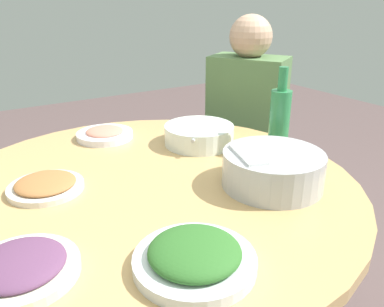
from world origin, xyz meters
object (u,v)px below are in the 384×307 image
(green_bottle, at_px, (279,120))
(stool_for_diner_left, at_px, (241,211))
(dish_greens, at_px, (195,256))
(round_dining_table, at_px, (151,226))
(rice_bowl, at_px, (273,168))
(soup_bowl, at_px, (199,135))
(dish_tofu_braise, at_px, (46,185))
(diner_left, at_px, (247,113))
(dish_shrimp, at_px, (105,134))
(dish_eggplant, at_px, (21,267))

(green_bottle, xyz_separation_m, stool_for_diner_left, (0.48, -0.26, -0.67))
(dish_greens, height_order, stool_for_diner_left, dish_greens)
(dish_greens, distance_m, green_bottle, 0.67)
(round_dining_table, distance_m, rice_bowl, 0.40)
(rice_bowl, relative_size, dish_greens, 1.14)
(round_dining_table, bearing_deg, dish_greens, 166.97)
(soup_bowl, height_order, green_bottle, green_bottle)
(dish_tofu_braise, distance_m, green_bottle, 0.75)
(green_bottle, height_order, stool_for_diner_left, green_bottle)
(round_dining_table, xyz_separation_m, diner_left, (0.44, -0.73, 0.13))
(round_dining_table, relative_size, green_bottle, 4.14)
(rice_bowl, xyz_separation_m, diner_left, (0.65, -0.45, -0.07))
(round_dining_table, height_order, dish_shrimp, dish_shrimp)
(stool_for_diner_left, height_order, diner_left, diner_left)
(rice_bowl, relative_size, soup_bowl, 1.14)
(round_dining_table, relative_size, dish_greens, 4.91)
(stool_for_diner_left, bearing_deg, dish_shrimp, 91.69)
(dish_shrimp, bearing_deg, green_bottle, -135.77)
(soup_bowl, distance_m, green_bottle, 0.29)
(dish_shrimp, height_order, diner_left, diner_left)
(round_dining_table, bearing_deg, soup_bowl, -58.09)
(round_dining_table, relative_size, stool_for_diner_left, 2.82)
(soup_bowl, xyz_separation_m, dish_eggplant, (-0.42, 0.68, -0.01))
(dish_greens, bearing_deg, stool_for_diner_left, -44.66)
(green_bottle, relative_size, diner_left, 0.38)
(stool_for_diner_left, relative_size, diner_left, 0.56)
(round_dining_table, xyz_separation_m, green_bottle, (-0.03, -0.47, 0.27))
(dish_greens, xyz_separation_m, green_bottle, (0.36, -0.56, 0.09))
(rice_bowl, bearing_deg, dish_shrimp, 22.52)
(soup_bowl, xyz_separation_m, dish_greens, (-0.57, 0.38, -0.01))
(green_bottle, bearing_deg, soup_bowl, 39.33)
(round_dining_table, distance_m, dish_eggplant, 0.48)
(green_bottle, bearing_deg, stool_for_diner_left, -28.92)
(rice_bowl, relative_size, stool_for_diner_left, 0.66)
(round_dining_table, height_order, green_bottle, green_bottle)
(dish_tofu_braise, relative_size, green_bottle, 0.70)
(dish_greens, distance_m, dish_shrimp, 0.82)
(dish_eggplant, height_order, dish_shrimp, dish_eggplant)
(dish_tofu_braise, xyz_separation_m, dish_eggplant, (-0.34, 0.12, 0.00))
(dish_tofu_braise, xyz_separation_m, dish_shrimp, (0.32, -0.29, 0.00))
(soup_bowl, height_order, dish_tofu_braise, soup_bowl)
(round_dining_table, height_order, diner_left, diner_left)
(rice_bowl, distance_m, dish_eggplant, 0.67)
(soup_bowl, height_order, dish_greens, soup_bowl)
(dish_tofu_braise, relative_size, dish_shrimp, 0.98)
(soup_bowl, relative_size, diner_left, 0.33)
(stool_for_diner_left, distance_m, diner_left, 0.53)
(dish_eggplant, distance_m, diner_left, 1.31)
(dish_greens, relative_size, dish_shrimp, 1.19)
(rice_bowl, height_order, green_bottle, green_bottle)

